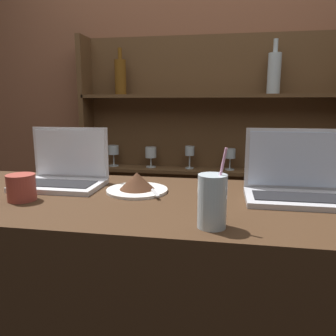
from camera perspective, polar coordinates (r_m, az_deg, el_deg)
back_wall at (r=2.10m, az=7.38°, el=9.98°), size 7.00×0.06×2.70m
back_shelf at (r=2.08m, az=7.18°, el=-1.61°), size 1.59×0.18×1.79m
laptop_near at (r=1.34m, az=-17.70°, el=-0.81°), size 0.32×0.21×0.22m
laptop_far at (r=1.18m, az=21.46°, el=-2.49°), size 0.33×0.21×0.23m
cake_plate at (r=1.19m, az=-5.40°, el=-2.79°), size 0.22×0.22×0.07m
water_glass at (r=0.85m, az=7.70°, el=-5.73°), size 0.08×0.08×0.21m
coffee_cup at (r=1.18m, az=-24.18°, el=-3.11°), size 0.09×0.09×0.09m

